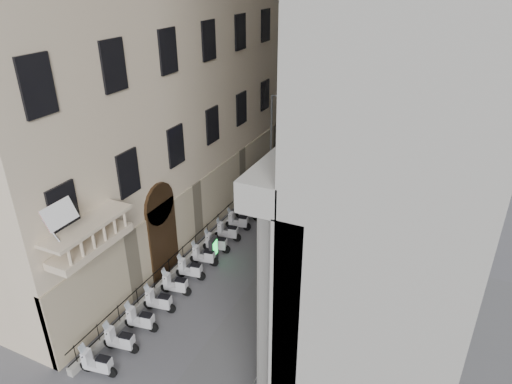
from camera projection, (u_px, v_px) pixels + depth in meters
iron_fence at (225, 225)px, 30.91m from camera, size 0.30×28.00×1.40m
blue_awning at (375, 200)px, 34.23m from camera, size 1.60×3.00×3.00m
flag at (92, 362)px, 20.23m from camera, size 1.00×1.40×8.20m
scooter_0 at (100, 374)px, 19.68m from camera, size 1.47×0.79×1.50m
scooter_1 at (123, 350)px, 20.87m from camera, size 1.47×0.79×1.50m
scooter_2 at (143, 329)px, 22.07m from camera, size 1.47×0.79×1.50m
scooter_3 at (161, 311)px, 23.27m from camera, size 1.47×0.79×1.50m
scooter_4 at (177, 294)px, 24.47m from camera, size 1.47×0.79×1.50m
scooter_5 at (191, 278)px, 25.67m from camera, size 1.47×0.79×1.50m
scooter_6 at (205, 264)px, 26.87m from camera, size 1.47×0.79×1.50m
scooter_7 at (217, 252)px, 28.07m from camera, size 1.47×0.79×1.50m
scooter_8 at (228, 240)px, 29.27m from camera, size 1.47×0.79×1.50m
scooter_9 at (239, 229)px, 30.47m from camera, size 1.47×0.79×1.50m
scooter_10 at (248, 219)px, 31.67m from camera, size 1.47×0.79×1.50m
scooter_11 at (257, 210)px, 32.87m from camera, size 1.47×0.79×1.50m
scooter_12 at (265, 201)px, 34.07m from camera, size 1.47×0.79×1.50m
scooter_13 at (273, 193)px, 35.27m from camera, size 1.47×0.79×1.50m
scooter_14 at (280, 186)px, 36.47m from camera, size 1.47×0.79×1.50m
barrier_1 at (268, 375)px, 19.61m from camera, size 0.60×2.40×1.10m
barrier_2 at (289, 337)px, 21.64m from camera, size 0.60×2.40×1.10m
barrier_3 at (306, 305)px, 23.67m from camera, size 0.60×2.40×1.10m
barrier_4 at (321, 278)px, 25.70m from camera, size 0.60×2.40×1.10m
barrier_5 at (334, 255)px, 27.74m from camera, size 0.60×2.40×1.10m
barrier_6 at (344, 235)px, 29.77m from camera, size 0.60×2.40×1.10m
barrier_7 at (354, 218)px, 31.80m from camera, size 0.60×2.40×1.10m
security_tent at (289, 170)px, 32.37m from camera, size 4.12×4.12×3.35m
street_lamp at (275, 137)px, 33.53m from camera, size 2.49×0.38×7.62m
info_kiosk at (214, 250)px, 26.73m from camera, size 0.32×0.79×1.64m
pedestrian_a at (358, 172)px, 36.88m from camera, size 0.70×0.60×1.61m
pedestrian_b at (355, 154)px, 39.93m from camera, size 1.05×0.87×1.94m
pedestrian_c at (334, 137)px, 44.28m from camera, size 0.86×0.58×1.72m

